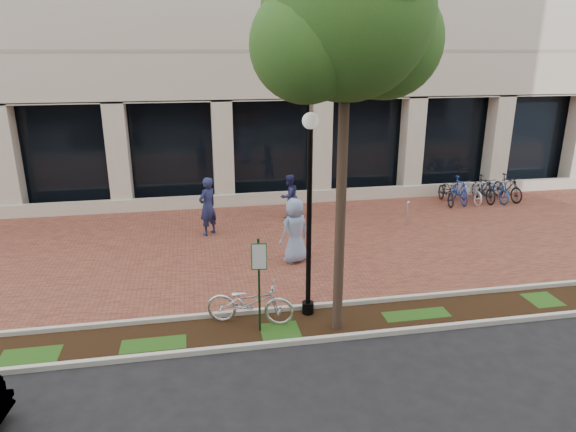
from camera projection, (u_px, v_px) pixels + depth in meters
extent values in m
plane|color=black|center=(296.00, 243.00, 16.88)|extent=(120.00, 120.00, 0.00)
cube|color=brown|center=(296.00, 242.00, 16.88)|extent=(40.00, 9.00, 0.01)
cube|color=black|center=(340.00, 322.00, 11.97)|extent=(40.00, 1.50, 0.01)
cube|color=beige|center=(332.00, 305.00, 12.66)|extent=(40.00, 0.12, 0.12)
cube|color=beige|center=(350.00, 336.00, 11.25)|extent=(40.00, 0.12, 0.12)
cube|color=black|center=(270.00, 149.00, 21.47)|extent=(40.00, 0.15, 4.20)
cube|color=beige|center=(274.00, 198.00, 21.01)|extent=(40.00, 0.25, 0.50)
cube|color=beige|center=(272.00, 152.00, 20.81)|extent=(0.80, 0.80, 4.20)
cube|color=#143918|center=(259.00, 286.00, 11.25)|extent=(0.05, 0.05, 2.22)
cube|color=#175C2D|center=(259.00, 257.00, 11.00)|extent=(0.34, 0.02, 0.62)
cube|color=silver|center=(259.00, 257.00, 10.99)|extent=(0.30, 0.01, 0.56)
cylinder|color=black|center=(308.00, 308.00, 12.31)|extent=(0.28, 0.28, 0.30)
cylinder|color=black|center=(309.00, 226.00, 11.67)|extent=(0.12, 0.12, 4.46)
sphere|color=silver|center=(310.00, 121.00, 10.93)|extent=(0.36, 0.36, 0.36)
cylinder|color=#4A372A|center=(340.00, 223.00, 10.93)|extent=(0.22, 0.22, 5.06)
sphere|color=#255119|center=(347.00, 13.00, 9.63)|extent=(3.31, 3.31, 3.31)
sphere|color=#255119|center=(385.00, 41.00, 10.25)|extent=(2.31, 2.31, 2.31)
sphere|color=#255119|center=(307.00, 45.00, 9.44)|extent=(2.15, 2.15, 2.15)
imported|color=silver|center=(250.00, 302.00, 11.77)|extent=(2.15, 1.26, 1.07)
imported|color=#1E234B|center=(208.00, 206.00, 17.31)|extent=(0.87, 0.85, 2.01)
imported|color=navy|center=(289.00, 196.00, 19.15)|extent=(1.02, 0.97, 1.66)
imported|color=#7F94BE|center=(295.00, 231.00, 15.09)|extent=(1.14, 0.99, 1.96)
cylinder|color=silver|center=(407.00, 215.00, 18.42)|extent=(0.11, 0.11, 0.81)
sphere|color=silver|center=(408.00, 203.00, 18.28)|extent=(0.12, 0.12, 0.12)
imported|color=black|center=(447.00, 192.00, 21.03)|extent=(0.91, 1.93, 0.97)
imported|color=#213A98|center=(459.00, 190.00, 21.11)|extent=(0.68, 1.84, 1.08)
imported|color=silver|center=(471.00, 191.00, 21.22)|extent=(0.73, 1.88, 0.97)
imported|color=black|center=(484.00, 189.00, 21.30)|extent=(0.52, 1.81, 1.08)
imported|color=#214A97|center=(496.00, 189.00, 21.41)|extent=(0.76, 1.89, 0.97)
imported|color=black|center=(508.00, 188.00, 21.49)|extent=(0.71, 1.85, 1.08)
cylinder|color=silver|center=(477.00, 192.00, 21.29)|extent=(0.04, 0.04, 0.80)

